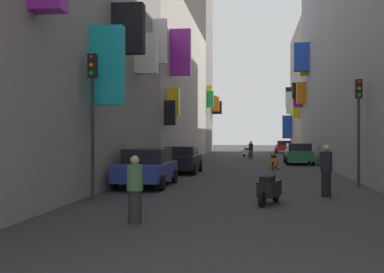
% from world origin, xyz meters
% --- Properties ---
extents(ground_plane, '(140.00, 140.00, 0.00)m').
position_xyz_m(ground_plane, '(0.00, 30.00, 0.00)').
color(ground_plane, '#2D2D30').
extents(building_left_mid_a, '(7.37, 26.21, 12.54)m').
position_xyz_m(building_left_mid_a, '(-7.99, 37.93, 6.27)').
color(building_left_mid_a, '#B2A899').
rests_on(building_left_mid_a, ground).
extents(building_left_mid_b, '(7.24, 8.95, 19.92)m').
position_xyz_m(building_left_mid_b, '(-7.99, 55.53, 9.95)').
color(building_left_mid_b, slate).
rests_on(building_left_mid_b, ground).
extents(building_right_mid_a, '(7.26, 16.53, 19.96)m').
position_xyz_m(building_right_mid_a, '(7.99, 36.52, 9.97)').
color(building_right_mid_a, gray).
rests_on(building_right_mid_a, ground).
extents(building_right_mid_b, '(7.17, 15.22, 13.88)m').
position_xyz_m(building_right_mid_b, '(7.99, 52.39, 6.93)').
color(building_right_mid_b, gray).
rests_on(building_right_mid_b, ground).
extents(parked_car_blue, '(1.98, 4.40, 1.52)m').
position_xyz_m(parked_car_blue, '(-3.82, 16.05, 0.79)').
color(parked_car_blue, navy).
rests_on(parked_car_blue, ground).
extents(parked_car_black, '(1.97, 4.20, 1.45)m').
position_xyz_m(parked_car_black, '(-3.49, 23.05, 0.77)').
color(parked_car_black, black).
rests_on(parked_car_black, ground).
extents(parked_car_green, '(1.96, 3.96, 1.49)m').
position_xyz_m(parked_car_green, '(3.59, 31.94, 0.78)').
color(parked_car_green, '#236638').
rests_on(parked_car_green, ground).
extents(parked_car_red, '(1.92, 4.31, 1.44)m').
position_xyz_m(parked_car_red, '(3.82, 53.52, 0.76)').
color(parked_car_red, '#B21E1E').
rests_on(parked_car_red, ground).
extents(scooter_white, '(0.84, 1.85, 1.13)m').
position_xyz_m(scooter_white, '(-0.26, 43.07, 0.46)').
color(scooter_white, silver).
rests_on(scooter_white, ground).
extents(scooter_black, '(0.77, 1.79, 1.13)m').
position_xyz_m(scooter_black, '(0.93, 11.50, 0.46)').
color(scooter_black, black).
rests_on(scooter_black, ground).
extents(scooter_orange, '(0.58, 1.93, 1.13)m').
position_xyz_m(scooter_orange, '(1.67, 26.89, 0.46)').
color(scooter_orange, orange).
rests_on(scooter_orange, ground).
extents(pedestrian_crossing, '(0.49, 0.49, 1.56)m').
position_xyz_m(pedestrian_crossing, '(0.15, 39.22, 0.77)').
color(pedestrian_crossing, '#363636').
rests_on(pedestrian_crossing, ground).
extents(pedestrian_near_left, '(0.51, 0.51, 1.74)m').
position_xyz_m(pedestrian_near_left, '(2.88, 13.52, 0.87)').
color(pedestrian_near_left, black).
rests_on(pedestrian_near_left, ground).
extents(pedestrian_near_right, '(0.53, 0.53, 1.58)m').
position_xyz_m(pedestrian_near_right, '(-2.27, 7.95, 0.78)').
color(pedestrian_near_right, '#2B2B2B').
rests_on(pedestrian_near_right, ground).
extents(traffic_light_near_corner, '(0.26, 0.34, 4.66)m').
position_xyz_m(traffic_light_near_corner, '(-4.65, 11.84, 3.15)').
color(traffic_light_near_corner, '#2D2D2D').
rests_on(traffic_light_near_corner, ground).
extents(traffic_light_far_corner, '(0.26, 0.34, 4.28)m').
position_xyz_m(traffic_light_far_corner, '(4.60, 16.81, 2.91)').
color(traffic_light_far_corner, '#2D2D2D').
rests_on(traffic_light_far_corner, ground).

